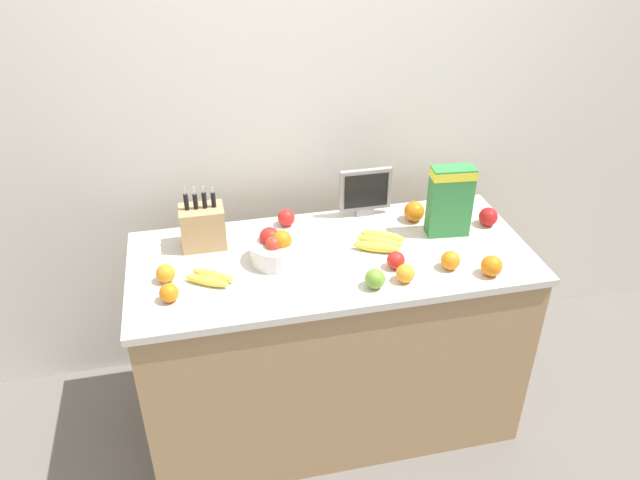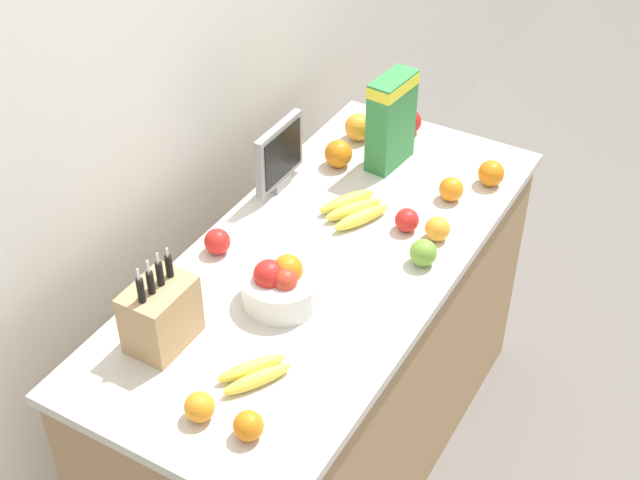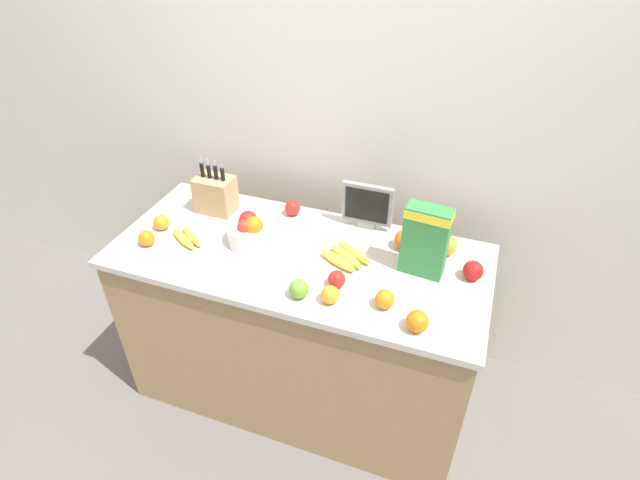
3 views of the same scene
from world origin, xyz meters
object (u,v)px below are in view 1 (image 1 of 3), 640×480
Objects in this scene: apple_front at (286,218)px; orange_near_bowl at (450,205)px; small_monitor at (365,191)px; orange_mid_right at (450,260)px; apple_rear at (396,260)px; orange_front_right at (492,266)px; knife_block at (203,226)px; apple_by_knife_block at (488,217)px; orange_front_left at (169,293)px; orange_mid_left at (414,211)px; orange_back_center at (405,273)px; banana_bunch_left at (380,241)px; orange_by_cereal at (166,273)px; cereal_box at (450,198)px; apple_near_bananas at (375,279)px; banana_bunch_right at (210,278)px; fruit_bowl at (277,248)px.

orange_near_bowl is (0.71, -0.06, 0.01)m from apple_front.
small_monitor is 0.52m from orange_mid_right.
orange_front_right reaches higher than apple_rear.
knife_block is at bearing 157.62° from orange_mid_right.
small_monitor is 2.51× the size of orange_near_bowl.
apple_by_knife_block is 1.16× the size of orange_front_left.
orange_mid_left is 1.09× the size of orange_front_right.
orange_mid_left is at bearing 66.15° from orange_back_center.
orange_by_cereal reaches higher than banana_bunch_left.
orange_front_right is (0.35, -0.28, 0.02)m from banana_bunch_left.
cereal_box is 0.33m from banana_bunch_left.
orange_back_center is at bearing -54.49° from apple_front.
banana_bunch_left is 3.39× the size of orange_front_left.
apple_near_bananas is at bearing -110.64° from banana_bunch_left.
banana_bunch_right is at bearing 29.27° from orange_front_left.
banana_bunch_left is 0.50m from apple_by_knife_block.
orange_near_bowl is at bearing 43.60° from apple_near_bananas.
orange_near_bowl reaches higher than apple_rear.
fruit_bowl reaches higher than apple_rear.
banana_bunch_right is at bearing -166.47° from cereal_box.
banana_bunch_left is at bearing -167.65° from cereal_box.
apple_near_bananas is at bearing -137.73° from apple_rear.
orange_by_cereal is 1.02× the size of orange_front_left.
apple_by_knife_block is (0.48, -0.20, -0.08)m from small_monitor.
small_monitor reaches higher than banana_bunch_right.
orange_front_right is at bearing -23.23° from knife_block.
orange_front_right reaches higher than banana_bunch_left.
apple_rear is at bearing -4.86° from banana_bunch_right.
orange_near_bowl reaches higher than apple_near_bananas.
apple_front is at bearing 167.60° from apple_by_knife_block.
orange_mid_right is 0.43m from orange_near_bowl.
orange_mid_left reaches higher than apple_rear.
banana_bunch_right is at bearing -134.82° from apple_front.
knife_block is 0.38m from orange_front_left.
apple_by_knife_block reaches higher than banana_bunch_left.
cereal_box is at bearing 4.98° from orange_by_cereal.
orange_by_cereal is (-0.50, -0.31, -0.00)m from apple_front.
banana_bunch_left is at bearing -13.03° from knife_block.
apple_front is (-0.34, 0.24, 0.02)m from banana_bunch_left.
fruit_bowl is 3.00× the size of apple_rear.
knife_block is 3.89× the size of apple_rear.
apple_rear is at bearing 42.27° from apple_near_bananas.
orange_mid_left reaches higher than apple_by_knife_block.
apple_by_knife_block reaches higher than apple_front.
apple_front is at bearing -177.60° from small_monitor.
orange_near_bowl is at bearing 86.58° from orange_front_right.
small_monitor is 1.09× the size of fruit_bowl.
orange_near_bowl reaches higher than orange_front_right.
fruit_bowl is 0.41m from apple_near_bananas.
fruit_bowl is 3.01× the size of orange_front_left.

